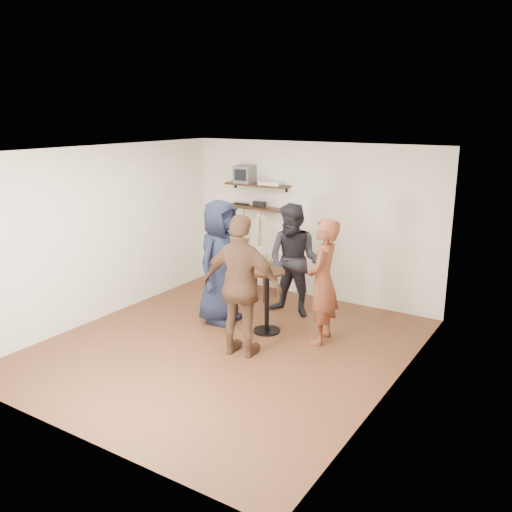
{
  "coord_description": "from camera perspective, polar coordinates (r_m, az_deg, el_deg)",
  "views": [
    {
      "loc": [
        3.94,
        -5.5,
        3.06
      ],
      "look_at": [
        0.22,
        0.4,
        1.2
      ],
      "focal_mm": 38.0,
      "sensor_mm": 36.0,
      "label": 1
    }
  ],
  "objects": [
    {
      "name": "shelf_upper",
      "position": [
        9.37,
        0.12,
        7.5
      ],
      "size": [
        1.2,
        0.25,
        0.04
      ],
      "primitive_type": "cube",
      "color": "black",
      "rests_on": "room"
    },
    {
      "name": "shelf_lower",
      "position": [
        9.43,
        0.12,
        5.09
      ],
      "size": [
        1.2,
        0.25,
        0.04
      ],
      "primitive_type": "cube",
      "color": "black",
      "rests_on": "room"
    },
    {
      "name": "drinks_table",
      "position": [
        7.66,
        1.16,
        -3.88
      ],
      "size": [
        0.5,
        0.5,
        0.92
      ],
      "color": "black",
      "rests_on": "room"
    },
    {
      "name": "wine_glass_br",
      "position": [
        7.52,
        1.4,
        -0.62
      ],
      "size": [
        0.06,
        0.06,
        0.19
      ],
      "color": "silver",
      "rests_on": "drinks_table"
    },
    {
      "name": "power_strip",
      "position": [
        9.66,
        -1.55,
        5.51
      ],
      "size": [
        0.3,
        0.05,
        0.03
      ],
      "primitive_type": "cube",
      "color": "black",
      "rests_on": "shelf_lower"
    },
    {
      "name": "radio",
      "position": [
        9.4,
        0.37,
        5.47
      ],
      "size": [
        0.22,
        0.1,
        0.1
      ],
      "primitive_type": "cube",
      "color": "black",
      "rests_on": "shelf_lower"
    },
    {
      "name": "dvd_deck",
      "position": [
        9.22,
        1.64,
        7.67
      ],
      "size": [
        0.4,
        0.24,
        0.06
      ],
      "primitive_type": "cube",
      "color": "silver",
      "rests_on": "shelf_upper"
    },
    {
      "name": "side_table",
      "position": [
        9.14,
        0.43,
        -1.3
      ],
      "size": [
        0.65,
        0.65,
        0.61
      ],
      "rotation": [
        0.0,
        0.0,
        -0.33
      ],
      "color": "black",
      "rests_on": "room"
    },
    {
      "name": "wine_glass_bl",
      "position": [
        7.59,
        1.28,
        -0.36
      ],
      "size": [
        0.07,
        0.07,
        0.21
      ],
      "color": "silver",
      "rests_on": "drinks_table"
    },
    {
      "name": "wine_glass_fr",
      "position": [
        7.45,
        1.46,
        -0.62
      ],
      "size": [
        0.07,
        0.07,
        0.21
      ],
      "color": "silver",
      "rests_on": "drinks_table"
    },
    {
      "name": "wine_glass_fl",
      "position": [
        7.52,
        0.66,
        -0.47
      ],
      "size": [
        0.07,
        0.07,
        0.21
      ],
      "color": "silver",
      "rests_on": "drinks_table"
    },
    {
      "name": "crt_monitor",
      "position": [
        9.48,
        -1.16,
        8.6
      ],
      "size": [
        0.32,
        0.3,
        0.3
      ],
      "primitive_type": "cube",
      "color": "#59595B",
      "rests_on": "shelf_upper"
    },
    {
      "name": "person_plaid",
      "position": [
        7.33,
        7.05,
        -2.69
      ],
      "size": [
        0.5,
        0.68,
        1.71
      ],
      "primitive_type": "imported",
      "rotation": [
        0.0,
        0.0,
        -1.42
      ],
      "color": "#B51428",
      "rests_on": "room"
    },
    {
      "name": "room",
      "position": [
        6.99,
        -3.28,
        0.31
      ],
      "size": [
        4.58,
        5.08,
        2.68
      ],
      "color": "#492A17",
      "rests_on": "ground"
    },
    {
      "name": "person_navy",
      "position": [
        8.0,
        -3.78,
        -0.6
      ],
      "size": [
        0.6,
        0.91,
        1.85
      ],
      "primitive_type": "imported",
      "rotation": [
        0.0,
        0.0,
        1.56
      ],
      "color": "black",
      "rests_on": "room"
    },
    {
      "name": "person_dark",
      "position": [
        8.26,
        3.98,
        -0.48
      ],
      "size": [
        0.86,
        0.68,
        1.74
      ],
      "primitive_type": "imported",
      "rotation": [
        0.0,
        0.0,
        0.02
      ],
      "color": "black",
      "rests_on": "room"
    },
    {
      "name": "person_brown",
      "position": [
        6.86,
        -1.5,
        -3.23
      ],
      "size": [
        1.13,
        0.59,
        1.85
      ],
      "primitive_type": "imported",
      "rotation": [
        0.0,
        0.0,
        3.28
      ],
      "color": "#4F3322",
      "rests_on": "room"
    },
    {
      "name": "vase_lilies",
      "position": [
        9.04,
        0.42,
        1.05
      ],
      "size": [
        0.19,
        0.19,
        0.91
      ],
      "rotation": [
        0.0,
        0.0,
        -0.33
      ],
      "color": "white",
      "rests_on": "side_table"
    }
  ]
}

